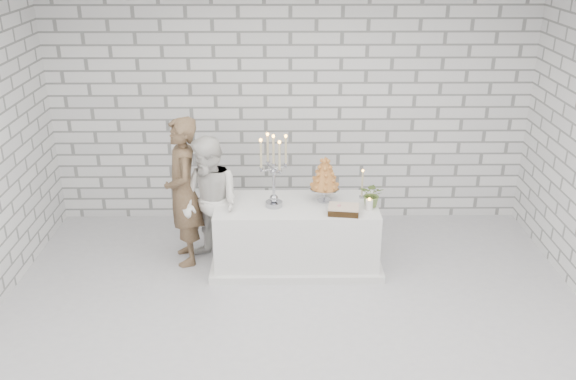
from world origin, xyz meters
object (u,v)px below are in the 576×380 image
at_px(croquembouche, 325,179).
at_px(candelabra, 274,171).
at_px(groom, 183,192).
at_px(cake_table, 296,234).
at_px(bride, 210,204).

bearing_deg(croquembouche, candelabra, -166.58).
distance_m(groom, croquembouche, 1.58).
distance_m(cake_table, groom, 1.36).
xyz_separation_m(groom, candelabra, (1.01, -0.15, 0.30)).
bearing_deg(candelabra, groom, 171.33).
bearing_deg(bride, candelabra, 37.93).
xyz_separation_m(cake_table, groom, (-1.26, 0.11, 0.48)).
bearing_deg(cake_table, candelabra, -169.07).
height_order(bride, candelabra, candelabra).
distance_m(groom, candelabra, 1.07).
relative_size(groom, bride, 1.13).
distance_m(bride, candelabra, 0.81).
height_order(groom, candelabra, groom).
bearing_deg(groom, candelabra, 66.65).
bearing_deg(croquembouche, cake_table, -164.63).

